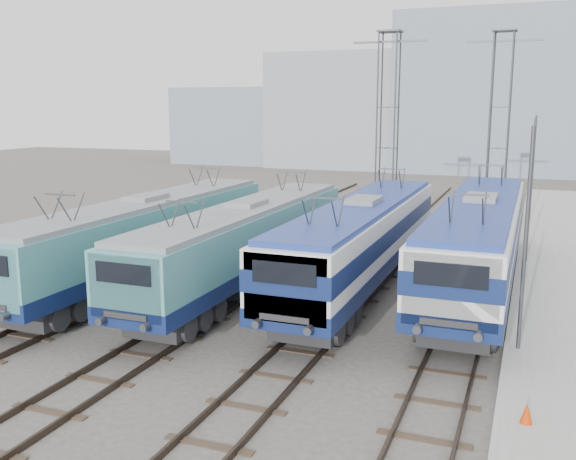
# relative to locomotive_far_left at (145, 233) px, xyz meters

# --- Properties ---
(ground) EXTENTS (160.00, 160.00, 0.00)m
(ground) POSITION_rel_locomotive_far_left_xyz_m (6.75, -5.21, -2.21)
(ground) COLOR #514C47
(platform) EXTENTS (4.00, 70.00, 0.30)m
(platform) POSITION_rel_locomotive_far_left_xyz_m (16.95, 2.79, -2.06)
(platform) COLOR #9E9E99
(platform) RESTS_ON ground
(locomotive_far_left) EXTENTS (2.80, 17.68, 3.33)m
(locomotive_far_left) POSITION_rel_locomotive_far_left_xyz_m (0.00, 0.00, 0.00)
(locomotive_far_left) COLOR #111F50
(locomotive_far_left) RESTS_ON ground
(locomotive_center_left) EXTENTS (2.73, 17.25, 3.25)m
(locomotive_center_left) POSITION_rel_locomotive_far_left_xyz_m (4.50, 0.56, -0.05)
(locomotive_center_left) COLOR #111F50
(locomotive_center_left) RESTS_ON ground
(locomotive_center_right) EXTENTS (2.84, 17.93, 3.37)m
(locomotive_center_right) POSITION_rel_locomotive_far_left_xyz_m (9.00, 2.26, 0.08)
(locomotive_center_right) COLOR #111F50
(locomotive_center_right) RESTS_ON ground
(locomotive_far_right) EXTENTS (2.95, 18.65, 3.51)m
(locomotive_far_right) POSITION_rel_locomotive_far_left_xyz_m (13.50, 3.71, 0.17)
(locomotive_far_right) COLOR #111F50
(locomotive_far_right) RESTS_ON ground
(catenary_tower_west) EXTENTS (4.50, 1.20, 12.00)m
(catenary_tower_west) POSITION_rel_locomotive_far_left_xyz_m (6.75, 16.79, 4.44)
(catenary_tower_west) COLOR #3F4247
(catenary_tower_west) RESTS_ON ground
(catenary_tower_east) EXTENTS (4.50, 1.20, 12.00)m
(catenary_tower_east) POSITION_rel_locomotive_far_left_xyz_m (13.25, 18.79, 4.44)
(catenary_tower_east) COLOR #3F4247
(catenary_tower_east) RESTS_ON ground
(mast_front) EXTENTS (0.12, 0.12, 7.00)m
(mast_front) POSITION_rel_locomotive_far_left_xyz_m (15.35, -3.21, 1.29)
(mast_front) COLOR #3F4247
(mast_front) RESTS_ON ground
(mast_mid) EXTENTS (0.12, 0.12, 7.00)m
(mast_mid) POSITION_rel_locomotive_far_left_xyz_m (15.35, 8.79, 1.29)
(mast_mid) COLOR #3F4247
(mast_mid) RESTS_ON ground
(mast_rear) EXTENTS (0.12, 0.12, 7.00)m
(mast_rear) POSITION_rel_locomotive_far_left_xyz_m (15.35, 20.79, 1.29)
(mast_rear) COLOR #3F4247
(mast_rear) RESTS_ON ground
(safety_cone) EXTENTS (0.29, 0.29, 0.51)m
(safety_cone) POSITION_rel_locomotive_far_left_xyz_m (15.66, -8.12, -1.65)
(safety_cone) COLOR red
(safety_cone) RESTS_ON platform
(building_west) EXTENTS (18.00, 12.00, 14.00)m
(building_west) POSITION_rel_locomotive_far_left_xyz_m (-7.25, 56.79, 4.79)
(building_west) COLOR gray
(building_west) RESTS_ON ground
(building_center) EXTENTS (22.00, 14.00, 18.00)m
(building_center) POSITION_rel_locomotive_far_left_xyz_m (10.75, 56.79, 6.79)
(building_center) COLOR gray
(building_center) RESTS_ON ground
(building_far_west) EXTENTS (14.00, 10.00, 10.00)m
(building_far_west) POSITION_rel_locomotive_far_left_xyz_m (-23.25, 56.79, 2.79)
(building_far_west) COLOR gray
(building_far_west) RESTS_ON ground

